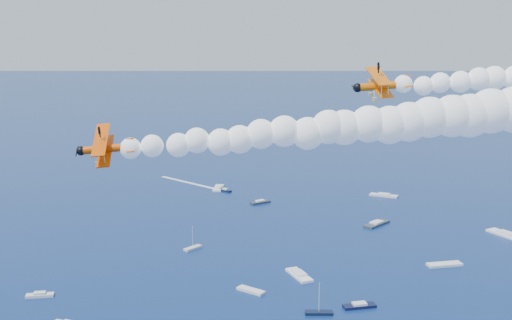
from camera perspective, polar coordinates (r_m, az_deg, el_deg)
The scene contains 5 objects.
biplane_lead at distance 96.41m, azimuth 10.67°, elevation 6.20°, with size 8.01×8.98×5.41m, color #DC5E04, non-canonical shape.
biplane_trail at distance 81.80m, azimuth -12.53°, elevation 0.95°, with size 6.94×7.79×4.69m, color #DF4A04, non-canonical shape.
smoke_trail_trail at distance 83.10m, azimuth 8.62°, elevation 2.87°, with size 49.04×40.38×10.96m, color white, non-canonical shape.
spectator_boats at distance 194.34m, azimuth 12.08°, elevation -9.46°, with size 236.05×176.23×0.70m.
boat_wakes at distance 209.21m, azimuth 6.78°, elevation -7.84°, with size 212.24×118.29×0.04m.
Camera 1 is at (57.94, -49.80, 68.99)m, focal length 47.18 mm.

